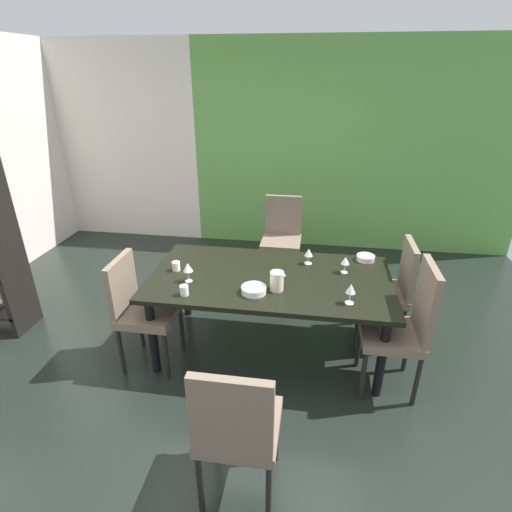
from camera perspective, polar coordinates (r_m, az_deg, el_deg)
The scene contains 18 objects.
ground_plane at distance 3.49m, azimuth -2.61°, elevation -15.81°, with size 6.30×5.65×0.02m, color black.
back_panel_interior at distance 6.05m, azimuth -18.21°, elevation 14.94°, with size 2.07×0.10×2.66m, color silver.
garden_window_panel at distance 5.46m, azimuth 14.09°, elevation 14.43°, with size 4.23×0.10×2.66m, color #5E9A47.
dining_table at distance 3.32m, azimuth 2.01°, elevation -4.01°, with size 1.97×1.06×0.73m.
chair_head_far at distance 4.61m, azimuth 3.71°, elevation 3.16°, with size 0.44×0.45×0.97m.
chair_left_near at distance 3.38m, azimuth -16.36°, elevation -6.79°, with size 0.44×0.44×0.95m.
chair_head_near at distance 2.30m, azimuth -2.79°, elevation -23.18°, with size 0.44×0.44×0.99m.
chair_right_near at distance 3.16m, azimuth 20.53°, elevation -9.05°, with size 0.44×0.44×1.06m.
chair_right_far at distance 3.70m, azimuth 18.65°, elevation -4.13°, with size 0.44×0.44×0.97m.
wine_glass_corner at distance 3.38m, azimuth 12.64°, elevation -0.71°, with size 0.07×0.07×0.14m.
wine_glass_right at distance 2.94m, azimuth 13.39°, elevation -4.65°, with size 0.07×0.07×0.16m.
wine_glass_west at distance 3.20m, azimuth -9.71°, elevation -1.67°, with size 0.08×0.08×0.16m.
wine_glass_rear at distance 3.48m, azimuth 7.53°, elevation 0.43°, with size 0.07×0.07×0.14m.
serving_bowl_center at distance 3.68m, azimuth 15.39°, elevation -0.26°, with size 0.16×0.16×0.05m, color silver.
serving_bowl_near_shelf at distance 3.04m, azimuth -0.32°, elevation -4.84°, with size 0.19×0.19×0.05m, color silver.
cup_south at distance 3.05m, azimuth -10.22°, elevation -4.85°, with size 0.07×0.07×0.08m, color silver.
cup_front at distance 3.43m, azimuth -11.34°, elevation -1.43°, with size 0.07×0.07×0.08m, color white.
pitcher_near_window at distance 3.05m, azimuth 3.01°, elevation -3.57°, with size 0.12×0.11×0.16m.
Camera 1 is at (0.55, -2.58, 2.27)m, focal length 28.00 mm.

